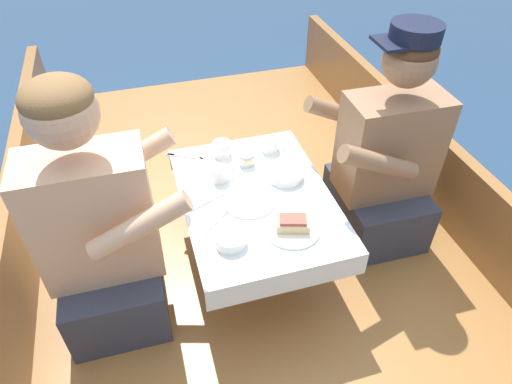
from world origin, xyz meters
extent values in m
plane|color=navy|center=(0.00, 0.00, 0.00)|extent=(60.00, 60.00, 0.00)
cube|color=#9E6B38|center=(0.00, 0.00, 0.17)|extent=(1.98, 3.49, 0.34)
cube|color=#936033|center=(-0.96, 0.00, 0.53)|extent=(0.06, 3.49, 0.38)
cube|color=#936033|center=(0.96, 0.00, 0.53)|extent=(0.06, 3.49, 0.38)
cylinder|color=#B2B2B7|center=(0.00, -0.05, 0.52)|extent=(0.07, 0.07, 0.37)
cube|color=#9E6B38|center=(0.00, -0.05, 0.72)|extent=(0.55, 0.77, 0.02)
cube|color=white|center=(0.00, -0.05, 0.73)|extent=(0.58, 0.80, 0.00)
cube|color=white|center=(0.00, -0.45, 0.68)|extent=(0.58, 0.00, 0.10)
cube|color=white|center=(0.00, 0.35, 0.68)|extent=(0.58, 0.00, 0.10)
cube|color=#333847|center=(-0.59, -0.13, 0.47)|extent=(0.37, 0.45, 0.26)
cube|color=tan|center=(-0.59, -0.13, 0.85)|extent=(0.40, 0.23, 0.49)
sphere|color=tan|center=(-0.59, -0.13, 1.25)|extent=(0.21, 0.21, 0.21)
ellipsoid|color=brown|center=(-0.59, -0.13, 1.30)|extent=(0.20, 0.20, 0.12)
cylinder|color=tan|center=(-0.44, 0.05, 0.93)|extent=(0.34, 0.08, 0.21)
cylinder|color=tan|center=(-0.44, -0.31, 0.93)|extent=(0.34, 0.08, 0.21)
cube|color=#333847|center=(0.59, -0.01, 0.47)|extent=(0.37, 0.45, 0.26)
cube|color=#936B4C|center=(0.59, -0.01, 0.83)|extent=(0.41, 0.23, 0.45)
sphere|color=#936B4C|center=(0.59, -0.01, 1.20)|extent=(0.20, 0.20, 0.20)
ellipsoid|color=#472D19|center=(0.59, -0.01, 1.25)|extent=(0.19, 0.19, 0.11)
cylinder|color=#936B4C|center=(0.44, -0.19, 0.90)|extent=(0.34, 0.08, 0.21)
cylinder|color=#936B4C|center=(0.45, 0.17, 0.90)|extent=(0.34, 0.08, 0.21)
cylinder|color=black|center=(0.59, -0.01, 1.31)|extent=(0.19, 0.19, 0.06)
cube|color=black|center=(0.50, -0.01, 1.28)|extent=(0.10, 0.14, 0.01)
cylinder|color=white|center=(0.07, -0.27, 0.73)|extent=(0.21, 0.21, 0.01)
cylinder|color=white|center=(-0.04, -0.08, 0.73)|extent=(0.21, 0.21, 0.01)
cube|color=#E0BC7F|center=(0.07, -0.27, 0.76)|extent=(0.13, 0.10, 0.04)
cube|color=#B74C3D|center=(0.07, -0.27, 0.78)|extent=(0.11, 0.08, 0.01)
cylinder|color=white|center=(0.15, 0.02, 0.75)|extent=(0.14, 0.14, 0.04)
cylinder|color=beige|center=(0.15, 0.02, 0.76)|extent=(0.12, 0.12, 0.02)
cylinder|color=white|center=(-0.16, -0.27, 0.75)|extent=(0.11, 0.11, 0.04)
cylinder|color=beige|center=(-0.16, -0.27, 0.76)|extent=(0.09, 0.09, 0.02)
cylinder|color=white|center=(-0.11, 0.08, 0.76)|extent=(0.07, 0.07, 0.06)
torus|color=white|center=(-0.07, 0.08, 0.76)|extent=(0.04, 0.01, 0.04)
cylinder|color=#3D2314|center=(-0.11, 0.08, 0.78)|extent=(0.06, 0.06, 0.01)
cylinder|color=white|center=(0.15, 0.23, 0.76)|extent=(0.08, 0.08, 0.06)
torus|color=white|center=(0.19, 0.23, 0.76)|extent=(0.04, 0.01, 0.04)
cylinder|color=#3D2314|center=(0.15, 0.23, 0.77)|extent=(0.07, 0.07, 0.01)
cylinder|color=white|center=(-0.07, 0.25, 0.76)|extent=(0.08, 0.08, 0.07)
torus|color=white|center=(-0.02, 0.25, 0.77)|extent=(0.04, 0.01, 0.04)
cylinder|color=#3D2314|center=(-0.07, 0.25, 0.78)|extent=(0.07, 0.07, 0.01)
cylinder|color=silver|center=(0.02, 0.16, 0.76)|extent=(0.06, 0.06, 0.05)
cylinder|color=beige|center=(0.02, 0.16, 0.76)|extent=(0.07, 0.07, 0.03)
cube|color=silver|center=(-0.19, -0.03, 0.73)|extent=(0.16, 0.08, 0.00)
ellipsoid|color=silver|center=(-0.12, -0.01, 0.73)|extent=(0.04, 0.02, 0.01)
cube|color=silver|center=(-0.22, 0.28, 0.73)|extent=(0.16, 0.09, 0.00)
cube|color=silver|center=(-0.28, 0.31, 0.73)|extent=(0.04, 0.03, 0.00)
cube|color=silver|center=(-0.14, 0.18, 0.73)|extent=(0.05, 0.17, 0.00)
cube|color=silver|center=(-0.17, -0.14, 0.73)|extent=(0.14, 0.12, 0.00)
cube|color=silver|center=(-0.12, -0.10, 0.73)|extent=(0.04, 0.04, 0.00)
camera|label=1|loc=(-0.38, -1.35, 1.92)|focal=32.00mm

